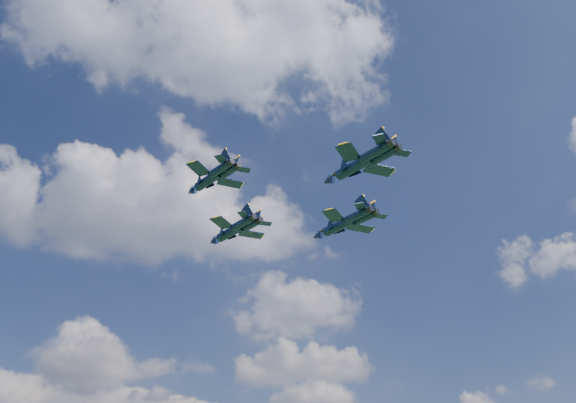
# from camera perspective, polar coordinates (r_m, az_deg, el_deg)

# --- Properties ---
(jet_lead) EXTENTS (13.26, 16.12, 4.05)m
(jet_lead) POSITION_cam_1_polar(r_m,az_deg,el_deg) (117.20, -6.04, -3.17)
(jet_lead) COLOR black
(jet_left) EXTENTS (11.19, 13.50, 3.40)m
(jet_left) POSITION_cam_1_polar(r_m,az_deg,el_deg) (95.80, -8.26, 2.08)
(jet_left) COLOR black
(jet_right) EXTENTS (13.67, 16.67, 4.19)m
(jet_right) POSITION_cam_1_polar(r_m,az_deg,el_deg) (112.88, 5.01, -2.53)
(jet_right) COLOR black
(jet_slot) EXTENTS (13.42, 16.46, 4.13)m
(jet_slot) POSITION_cam_1_polar(r_m,az_deg,el_deg) (96.13, 6.49, 3.44)
(jet_slot) COLOR black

